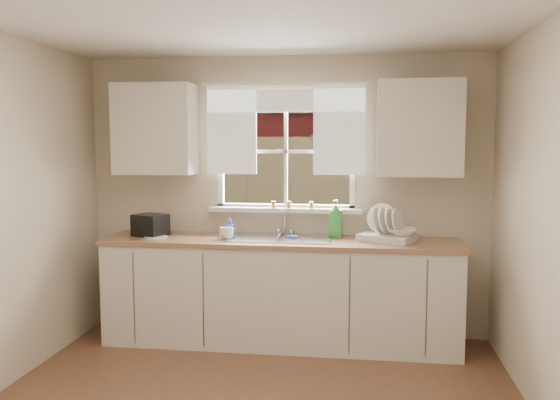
# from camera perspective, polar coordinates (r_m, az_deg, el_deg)

# --- Properties ---
(room_walls) EXTENTS (3.62, 4.02, 2.50)m
(room_walls) POSITION_cam_1_polar(r_m,az_deg,el_deg) (3.32, -4.18, -3.16)
(room_walls) COLOR beige
(room_walls) RESTS_ON ground
(ceiling) EXTENTS (3.60, 4.00, 0.02)m
(ceiling) POSITION_cam_1_polar(r_m,az_deg,el_deg) (3.43, -4.09, 18.38)
(ceiling) COLOR silver
(ceiling) RESTS_ON room_walls
(window) EXTENTS (1.38, 0.16, 1.06)m
(window) POSITION_cam_1_polar(r_m,az_deg,el_deg) (5.32, 0.53, 2.90)
(window) COLOR white
(window) RESTS_ON room_walls
(curtains) EXTENTS (1.50, 0.03, 0.81)m
(curtains) POSITION_cam_1_polar(r_m,az_deg,el_deg) (5.27, 0.46, 7.74)
(curtains) COLOR white
(curtains) RESTS_ON room_walls
(base_cabinets) EXTENTS (3.00, 0.62, 0.87)m
(base_cabinets) POSITION_cam_1_polar(r_m,az_deg,el_deg) (5.17, 0.05, -8.99)
(base_cabinets) COLOR silver
(base_cabinets) RESTS_ON ground
(countertop) EXTENTS (3.04, 0.65, 0.04)m
(countertop) POSITION_cam_1_polar(r_m,az_deg,el_deg) (5.07, 0.05, -4.02)
(countertop) COLOR #986D4C
(countertop) RESTS_ON base_cabinets
(upper_cabinet_left) EXTENTS (0.70, 0.33, 0.80)m
(upper_cabinet_left) POSITION_cam_1_polar(r_m,az_deg,el_deg) (5.42, -11.94, 6.68)
(upper_cabinet_left) COLOR silver
(upper_cabinet_left) RESTS_ON room_walls
(upper_cabinet_right) EXTENTS (0.70, 0.33, 0.80)m
(upper_cabinet_right) POSITION_cam_1_polar(r_m,az_deg,el_deg) (5.11, 13.24, 6.72)
(upper_cabinet_right) COLOR silver
(upper_cabinet_right) RESTS_ON room_walls
(wall_outlet) EXTENTS (0.08, 0.01, 0.12)m
(wall_outlet) POSITION_cam_1_polar(r_m,az_deg,el_deg) (5.30, 9.98, -1.60)
(wall_outlet) COLOR beige
(wall_outlet) RESTS_ON room_walls
(sill_jars) EXTENTS (0.38, 0.04, 0.06)m
(sill_jars) POSITION_cam_1_polar(r_m,az_deg,el_deg) (5.28, 1.09, -0.45)
(sill_jars) COLOR brown
(sill_jars) RESTS_ON window
(backyard) EXTENTS (20.00, 10.00, 6.13)m
(backyard) POSITION_cam_1_polar(r_m,az_deg,el_deg) (11.81, 7.64, 14.02)
(backyard) COLOR #335421
(backyard) RESTS_ON ground
(sink) EXTENTS (0.88, 0.52, 0.40)m
(sink) POSITION_cam_1_polar(r_m,az_deg,el_deg) (5.11, 0.10, -4.53)
(sink) COLOR #B7B7BC
(sink) RESTS_ON countertop
(dish_rack) EXTENTS (0.53, 0.48, 0.31)m
(dish_rack) POSITION_cam_1_polar(r_m,az_deg,el_deg) (5.06, 10.27, -3.07)
(dish_rack) COLOR silver
(dish_rack) RESTS_ON countertop
(bowl) EXTENTS (0.24, 0.24, 0.06)m
(bowl) POSITION_cam_1_polar(r_m,az_deg,el_deg) (5.01, 11.70, -3.01)
(bowl) COLOR white
(bowl) RESTS_ON dish_rack
(soap_bottle_a) EXTENTS (0.15, 0.15, 0.33)m
(soap_bottle_a) POSITION_cam_1_polar(r_m,az_deg,el_deg) (5.18, 5.38, -1.78)
(soap_bottle_a) COLOR green
(soap_bottle_a) RESTS_ON countertop
(soap_bottle_b) EXTENTS (0.08, 0.08, 0.16)m
(soap_bottle_b) POSITION_cam_1_polar(r_m,az_deg,el_deg) (5.23, -4.81, -2.61)
(soap_bottle_b) COLOR blue
(soap_bottle_b) RESTS_ON countertop
(soap_bottle_c) EXTENTS (0.12, 0.12, 0.15)m
(soap_bottle_c) POSITION_cam_1_polar(r_m,az_deg,el_deg) (5.32, -4.85, -2.56)
(soap_bottle_c) COLOR #F1ECC6
(soap_bottle_c) RESTS_ON countertop
(saucer) EXTENTS (0.20, 0.20, 0.01)m
(saucer) POSITION_cam_1_polar(r_m,az_deg,el_deg) (5.25, -11.88, -3.52)
(saucer) COLOR silver
(saucer) RESTS_ON countertop
(cup) EXTENTS (0.14, 0.14, 0.10)m
(cup) POSITION_cam_1_polar(r_m,az_deg,el_deg) (5.09, -5.18, -3.20)
(cup) COLOR silver
(cup) RESTS_ON countertop
(black_appliance) EXTENTS (0.33, 0.31, 0.19)m
(black_appliance) POSITION_cam_1_polar(r_m,az_deg,el_deg) (5.36, -12.36, -2.37)
(black_appliance) COLOR black
(black_appliance) RESTS_ON countertop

